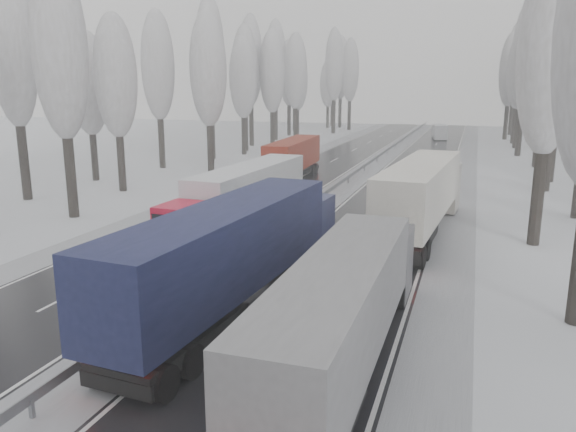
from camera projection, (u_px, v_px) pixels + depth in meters
The scene contains 49 objects.
carriageway_right at pixel (380, 221), 37.73m from camera, with size 7.50×200.00×0.03m, color black.
carriageway_left at pixel (236, 210), 40.95m from camera, with size 7.50×200.00×0.03m, color black.
median_slush at pixel (305, 215), 39.34m from camera, with size 3.00×200.00×0.04m, color #ACAEB4.
shoulder_right at pixel (456, 226), 36.21m from camera, with size 2.40×200.00×0.04m, color #ACAEB4.
shoulder_left at pixel (176, 206), 42.46m from camera, with size 2.40×200.00×0.04m, color #ACAEB4.
median_guardrail at pixel (305, 207), 39.19m from camera, with size 0.12×200.00×0.76m.
tree_18 at pixel (553, 50), 29.74m from camera, with size 3.60×3.60×16.58m.
tree_22 at pixel (558, 69), 46.24m from camera, with size 3.60×3.60×15.86m.
tree_24 at pixel (564, 37), 50.31m from camera, with size 3.60×3.60×20.49m.
tree_26 at pixel (546, 55), 60.14m from camera, with size 3.60×3.60×18.78m.
tree_28 at pixel (526, 55), 70.27m from camera, with size 3.60×3.60×19.62m.
tree_30 at pixel (522, 67), 79.47m from camera, with size 3.60×3.60×17.86m.
tree_31 at pixel (564, 64), 81.25m from camera, with size 3.60×3.60×18.58m.
tree_32 at pixel (519, 71), 86.47m from camera, with size 3.60×3.60×17.33m.
tree_33 at pixel (537, 84), 89.64m from camera, with size 3.60×3.60×14.33m.
tree_34 at pixel (510, 71), 93.27m from camera, with size 3.60×3.60×17.63m.
tree_35 at pixel (568, 68), 94.06m from camera, with size 3.60×3.60×18.25m.
tree_36 at pixel (516, 63), 101.60m from camera, with size 3.60×3.60×20.23m.
tree_37 at pixel (554, 77), 103.71m from camera, with size 3.60×3.60×16.37m.
tree_38 at pixel (521, 72), 111.18m from camera, with size 3.60×3.60×17.97m.
tree_39 at pixel (534, 78), 114.27m from camera, with size 3.60×3.60×16.19m.
tree_58 at pixel (60, 51), 36.45m from camera, with size 3.60×3.60×17.21m.
tree_59 at pixel (12, 45), 42.33m from camera, with size 3.60×3.60×18.41m.
tree_60 at pixel (116, 77), 46.50m from camera, with size 3.60×3.60×14.84m.
tree_61 at pixel (89, 84), 52.10m from camera, with size 3.60×3.60×13.95m.
tree_62 at pixel (208, 70), 53.97m from camera, with size 3.60×3.60×16.04m.
tree_63 at pixel (158, 67), 59.97m from camera, with size 3.60×3.60×16.88m.
tree_64 at pixel (209, 76), 63.70m from camera, with size 3.60×3.60×15.42m.
tree_65 at pixel (210, 55), 67.36m from camera, with size 3.60×3.60×19.48m.
tree_66 at pixel (243, 78), 72.60m from camera, with size 3.60×3.60×15.23m.
tree_67 at pixel (245, 70), 76.45m from camera, with size 3.60×3.60×17.09m.
tree_68 at pixel (272, 72), 78.16m from camera, with size 3.60×3.60×16.65m.
tree_69 at pixel (251, 61), 82.96m from camera, with size 3.60×3.60×19.35m.
tree_70 at pixel (296, 72), 87.34m from camera, with size 3.60×3.60×17.09m.
tree_71 at pixel (275, 63), 92.14m from camera, with size 3.60×3.60×19.61m.
tree_72 at pixel (298, 81), 97.07m from camera, with size 3.60×3.60×15.11m.
tree_73 at pixel (289, 73), 101.35m from camera, with size 3.60×3.60×17.22m.
tree_74 at pixel (334, 65), 105.21m from camera, with size 3.60×3.60×19.68m.
tree_75 at pixel (295, 70), 111.86m from camera, with size 3.60×3.60×18.60m.
tree_76 at pixel (350, 71), 113.74m from camera, with size 3.60×3.60×18.55m.
tree_77 at pixel (328, 84), 119.77m from camera, with size 3.60×3.60×14.32m.
tree_78 at pixel (341, 68), 120.77m from camera, with size 3.60×3.60×19.55m.
tree_79 at pixel (333, 76), 125.67m from camera, with size 3.60×3.60×17.07m.
truck_grey_tarp at pixel (348, 302), 17.48m from camera, with size 2.46×15.36×3.93m.
truck_blue_box at pixel (240, 248), 22.27m from camera, with size 4.01×17.50×4.45m.
truck_cream_box at pixel (424, 191), 34.03m from camera, with size 4.08×17.69×4.50m.
box_truck_distant at pixel (439, 132), 95.41m from camera, with size 2.99×6.99×2.53m.
truck_red_white at pixel (243, 195), 34.26m from camera, with size 3.14×15.79×4.03m.
truck_red_red at pixel (290, 159), 52.24m from camera, with size 3.15×15.30×3.90m.
Camera 1 is at (10.92, -6.77, 8.85)m, focal length 35.00 mm.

